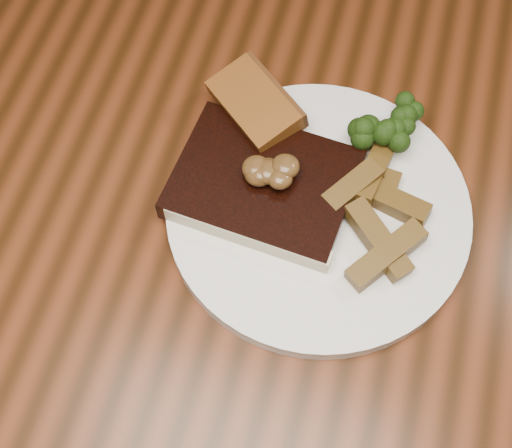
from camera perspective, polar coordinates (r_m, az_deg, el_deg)
The scene contains 9 objects.
ground at distance 1.40m, azimuth 0.14°, elevation -14.22°, with size 4.50×4.50×0.00m, color #3C220D.
dining_table at distance 0.78m, azimuth 0.24°, elevation -3.27°, with size 1.60×0.90×0.75m.
plate at distance 0.70m, azimuth 4.98°, elevation 1.04°, with size 0.29×0.29×0.01m, color white.
steak at distance 0.69m, azimuth 0.58°, elevation 3.22°, with size 0.17×0.13×0.02m, color black.
steak_bone at distance 0.66m, azimuth -0.69°, elevation -1.05°, with size 0.16×0.02×0.02m, color beige.
mushroom_pile at distance 0.67m, azimuth 1.00°, elevation 4.55°, with size 0.08×0.08×0.03m, color brown, non-canonical shape.
garlic_bread at distance 0.73m, azimuth -0.16°, elevation 8.65°, with size 0.10×0.05×0.02m, color brown.
potato_wedges at distance 0.68m, azimuth 9.98°, elevation 1.00°, with size 0.11×0.11×0.02m, color brown, non-canonical shape.
broccoli_cluster at distance 0.72m, azimuth 11.52°, elevation 6.85°, with size 0.07×0.07×0.04m, color #1A380C, non-canonical shape.
Camera 1 is at (0.08, -0.31, 1.37)m, focal length 50.00 mm.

